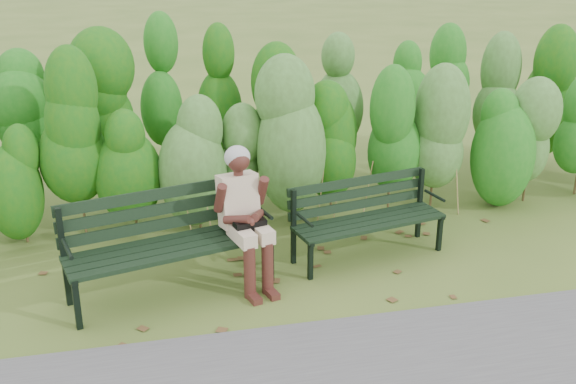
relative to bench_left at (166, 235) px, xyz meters
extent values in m
plane|color=#425A22|center=(1.26, 0.03, -0.57)|extent=(80.00, 80.00, 0.00)
cylinder|color=#47381E|center=(-1.49, 1.33, -0.17)|extent=(0.03, 0.03, 0.80)
ellipsoid|color=#1B6A18|center=(-1.49, 1.33, 0.47)|extent=(0.64, 0.64, 1.44)
cylinder|color=#47381E|center=(-0.88, 1.33, -0.17)|extent=(0.03, 0.03, 0.80)
ellipsoid|color=#1B6A18|center=(-0.88, 1.33, 0.47)|extent=(0.64, 0.64, 1.44)
cylinder|color=#47381E|center=(-0.27, 1.33, -0.17)|extent=(0.03, 0.03, 0.80)
ellipsoid|color=#1B6A18|center=(-0.27, 1.33, 0.47)|extent=(0.64, 0.64, 1.44)
cylinder|color=#47381E|center=(0.34, 1.33, -0.17)|extent=(0.03, 0.03, 0.80)
ellipsoid|color=#1B6A18|center=(0.34, 1.33, 0.47)|extent=(0.64, 0.64, 1.44)
cylinder|color=#47381E|center=(0.95, 1.33, -0.17)|extent=(0.03, 0.03, 0.80)
ellipsoid|color=#1B6A18|center=(0.95, 1.33, 0.47)|extent=(0.64, 0.64, 1.44)
cylinder|color=#47381E|center=(1.56, 1.33, -0.17)|extent=(0.03, 0.03, 0.80)
ellipsoid|color=#1B6A18|center=(1.56, 1.33, 0.47)|extent=(0.64, 0.64, 1.44)
cylinder|color=#47381E|center=(2.18, 1.33, -0.17)|extent=(0.03, 0.03, 0.80)
ellipsoid|color=#1B6A18|center=(2.18, 1.33, 0.47)|extent=(0.64, 0.64, 1.44)
cylinder|color=#47381E|center=(2.79, 1.33, -0.17)|extent=(0.03, 0.03, 0.80)
ellipsoid|color=#1B6A18|center=(2.79, 1.33, 0.47)|extent=(0.64, 0.64, 1.44)
cylinder|color=#47381E|center=(3.40, 1.33, -0.17)|extent=(0.03, 0.03, 0.80)
ellipsoid|color=#1B6A18|center=(3.40, 1.33, 0.47)|extent=(0.64, 0.64, 1.44)
cylinder|color=#47381E|center=(4.01, 1.33, -0.17)|extent=(0.03, 0.03, 0.80)
ellipsoid|color=#1B6A18|center=(4.01, 1.33, 0.47)|extent=(0.64, 0.64, 1.44)
cylinder|color=#47381E|center=(4.62, 1.33, -0.17)|extent=(0.03, 0.03, 0.80)
ellipsoid|color=#1B6A18|center=(4.62, 1.33, 0.47)|extent=(0.64, 0.64, 1.44)
cylinder|color=#47381E|center=(5.23, 1.33, -0.17)|extent=(0.03, 0.03, 0.80)
cylinder|color=#47381E|center=(-1.43, 2.33, -0.02)|extent=(0.04, 0.04, 1.10)
ellipsoid|color=#145914|center=(-1.43, 2.33, 0.86)|extent=(0.70, 0.70, 1.98)
cylinder|color=#47381E|center=(-0.66, 2.33, -0.02)|extent=(0.04, 0.04, 1.10)
ellipsoid|color=#145914|center=(-0.66, 2.33, 0.86)|extent=(0.70, 0.70, 1.98)
cylinder|color=#47381E|center=(0.11, 2.33, -0.02)|extent=(0.04, 0.04, 1.10)
ellipsoid|color=#145914|center=(0.11, 2.33, 0.86)|extent=(0.70, 0.70, 1.98)
cylinder|color=#47381E|center=(0.87, 2.33, -0.02)|extent=(0.04, 0.04, 1.10)
ellipsoid|color=#145914|center=(0.87, 2.33, 0.86)|extent=(0.70, 0.70, 1.98)
cylinder|color=#47381E|center=(1.64, 2.33, -0.02)|extent=(0.04, 0.04, 1.10)
ellipsoid|color=#145914|center=(1.64, 2.33, 0.86)|extent=(0.70, 0.70, 1.98)
cylinder|color=#47381E|center=(2.41, 2.33, -0.02)|extent=(0.04, 0.04, 1.10)
ellipsoid|color=#145914|center=(2.41, 2.33, 0.86)|extent=(0.70, 0.70, 1.98)
cylinder|color=#47381E|center=(3.18, 2.33, -0.02)|extent=(0.04, 0.04, 1.10)
ellipsoid|color=#145914|center=(3.18, 2.33, 0.86)|extent=(0.70, 0.70, 1.98)
cylinder|color=#47381E|center=(3.95, 2.33, -0.02)|extent=(0.04, 0.04, 1.10)
ellipsoid|color=#145914|center=(3.95, 2.33, 0.86)|extent=(0.70, 0.70, 1.98)
cylinder|color=#47381E|center=(4.71, 2.33, -0.02)|extent=(0.04, 0.04, 1.10)
ellipsoid|color=#145914|center=(4.71, 2.33, 0.86)|extent=(0.70, 0.70, 1.98)
cylinder|color=#47381E|center=(5.48, 2.33, -0.02)|extent=(0.04, 0.04, 1.10)
ellipsoid|color=#145914|center=(5.48, 2.33, 0.86)|extent=(0.70, 0.70, 1.98)
cube|color=brown|center=(0.31, 0.74, -0.57)|extent=(0.11, 0.10, 0.01)
cube|color=brown|center=(3.80, -0.06, -0.57)|extent=(0.08, 0.09, 0.01)
cube|color=brown|center=(3.69, 0.93, -0.57)|extent=(0.10, 0.08, 0.01)
cube|color=brown|center=(0.34, -0.08, -0.57)|extent=(0.11, 0.10, 0.01)
cube|color=brown|center=(-0.15, -0.31, -0.57)|extent=(0.11, 0.11, 0.01)
cube|color=brown|center=(0.59, -0.31, -0.57)|extent=(0.11, 0.11, 0.01)
cube|color=brown|center=(-0.04, -1.13, -0.57)|extent=(0.10, 0.11, 0.01)
cube|color=brown|center=(-1.08, 0.36, -0.57)|extent=(0.09, 0.11, 0.01)
cube|color=brown|center=(2.75, -0.63, -0.57)|extent=(0.11, 0.11, 0.01)
cube|color=brown|center=(3.38, 0.19, -0.57)|extent=(0.11, 0.11, 0.01)
cube|color=brown|center=(0.83, 0.93, -0.57)|extent=(0.11, 0.11, 0.01)
cube|color=brown|center=(4.12, 0.12, -0.57)|extent=(0.10, 0.11, 0.01)
cube|color=brown|center=(3.65, 0.20, -0.57)|extent=(0.11, 0.11, 0.01)
cube|color=brown|center=(1.91, -1.16, -0.57)|extent=(0.10, 0.11, 0.01)
cube|color=brown|center=(3.65, -0.95, -0.57)|extent=(0.11, 0.11, 0.01)
cube|color=brown|center=(1.68, -0.85, -0.57)|extent=(0.10, 0.08, 0.01)
cube|color=brown|center=(-1.28, 0.27, -0.57)|extent=(0.11, 0.10, 0.01)
cube|color=brown|center=(-0.73, -1.04, -0.57)|extent=(0.09, 0.11, 0.01)
cube|color=brown|center=(2.39, -1.02, -0.57)|extent=(0.11, 0.11, 0.01)
cube|color=brown|center=(0.72, 1.03, -0.57)|extent=(0.07, 0.09, 0.01)
cube|color=brown|center=(1.63, -1.16, -0.57)|extent=(0.09, 0.07, 0.01)
cube|color=brown|center=(3.62, 0.71, -0.57)|extent=(0.07, 0.09, 0.01)
cube|color=brown|center=(-1.13, 0.07, -0.57)|extent=(0.11, 0.11, 0.01)
cube|color=brown|center=(-1.56, 0.74, -0.57)|extent=(0.11, 0.11, 0.01)
cube|color=brown|center=(2.24, 0.07, -0.57)|extent=(0.11, 0.11, 0.01)
cube|color=black|center=(0.08, -0.31, -0.09)|extent=(1.90, 0.60, 0.04)
cube|color=black|center=(0.05, -0.18, -0.09)|extent=(1.90, 0.60, 0.04)
cube|color=black|center=(0.01, -0.05, -0.09)|extent=(1.90, 0.60, 0.04)
cube|color=black|center=(-0.02, 0.08, -0.09)|extent=(1.90, 0.60, 0.04)
cube|color=black|center=(-0.05, 0.18, 0.03)|extent=(1.88, 0.54, 0.11)
cube|color=black|center=(-0.05, 0.19, 0.18)|extent=(1.88, 0.54, 0.11)
cube|color=black|center=(-0.05, 0.21, 0.33)|extent=(1.88, 0.54, 0.11)
cube|color=black|center=(-0.81, -0.55, -0.33)|extent=(0.07, 0.07, 0.48)
cube|color=black|center=(-0.93, -0.11, -0.09)|extent=(0.07, 0.07, 0.97)
cube|color=black|center=(-0.86, -0.34, -0.11)|extent=(0.19, 0.53, 0.04)
cylinder|color=black|center=(-0.85, -0.40, 0.13)|extent=(0.14, 0.40, 0.04)
cube|color=black|center=(0.98, -0.09, -0.33)|extent=(0.07, 0.07, 0.48)
cube|color=black|center=(0.86, 0.36, -0.09)|extent=(0.07, 0.07, 0.97)
cube|color=black|center=(0.92, 0.12, -0.11)|extent=(0.19, 0.53, 0.04)
cylinder|color=black|center=(0.94, 0.06, 0.13)|extent=(0.14, 0.40, 0.04)
cube|color=black|center=(2.13, 0.06, -0.16)|extent=(1.61, 0.44, 0.04)
cube|color=black|center=(2.11, 0.17, -0.16)|extent=(1.61, 0.44, 0.04)
cube|color=black|center=(2.08, 0.28, -0.16)|extent=(1.61, 0.44, 0.04)
cube|color=black|center=(2.06, 0.39, -0.16)|extent=(1.61, 0.44, 0.04)
cube|color=black|center=(2.04, 0.47, -0.06)|extent=(1.60, 0.40, 0.10)
cube|color=black|center=(2.04, 0.48, 0.07)|extent=(1.60, 0.40, 0.10)
cube|color=black|center=(2.03, 0.50, 0.19)|extent=(1.60, 0.40, 0.10)
cube|color=black|center=(1.37, -0.12, -0.36)|extent=(0.05, 0.05, 0.41)
cube|color=black|center=(1.29, 0.26, -0.16)|extent=(0.05, 0.05, 0.81)
cube|color=black|center=(1.33, 0.06, -0.18)|extent=(0.14, 0.45, 0.04)
cylinder|color=black|center=(1.34, 0.01, 0.02)|extent=(0.10, 0.34, 0.03)
cube|color=black|center=(2.89, 0.21, -0.36)|extent=(0.05, 0.05, 0.41)
cube|color=black|center=(2.81, 0.59, -0.16)|extent=(0.05, 0.05, 0.81)
cube|color=black|center=(2.85, 0.39, -0.18)|extent=(0.14, 0.45, 0.04)
cylinder|color=black|center=(2.86, 0.34, 0.02)|extent=(0.10, 0.34, 0.03)
cube|color=beige|center=(0.69, -0.17, 0.01)|extent=(0.25, 0.45, 0.13)
cube|color=beige|center=(0.87, -0.12, 0.01)|extent=(0.25, 0.45, 0.13)
cylinder|color=#431E19|center=(0.73, -0.34, -0.31)|extent=(0.14, 0.14, 0.52)
cylinder|color=#431E19|center=(0.91, -0.29, -0.31)|extent=(0.14, 0.14, 0.52)
cube|color=#431E19|center=(0.75, -0.41, -0.54)|extent=(0.14, 0.22, 0.06)
cube|color=#431E19|center=(0.93, -0.37, -0.54)|extent=(0.14, 0.22, 0.06)
cube|color=beige|center=(0.71, 0.12, 0.24)|extent=(0.42, 0.34, 0.53)
cylinder|color=#431E19|center=(0.71, 0.10, 0.52)|extent=(0.09, 0.09, 0.10)
sphere|color=#431E19|center=(0.71, 0.09, 0.65)|extent=(0.22, 0.22, 0.22)
ellipsoid|color=gray|center=(0.71, 0.12, 0.68)|extent=(0.25, 0.24, 0.22)
cylinder|color=#431E19|center=(0.52, -0.01, 0.33)|extent=(0.14, 0.23, 0.32)
cylinder|color=#431E19|center=(0.94, 0.10, 0.33)|extent=(0.14, 0.23, 0.32)
cylinder|color=#431E19|center=(0.66, -0.11, 0.14)|extent=(0.27, 0.23, 0.14)
cylinder|color=#431E19|center=(0.87, -0.06, 0.14)|extent=(0.19, 0.29, 0.14)
sphere|color=#431E19|center=(0.78, -0.14, 0.12)|extent=(0.11, 0.11, 0.11)
cube|color=black|center=(0.77, -0.13, 0.05)|extent=(0.33, 0.20, 0.16)
camera|label=1|loc=(-0.15, -5.87, 2.64)|focal=42.00mm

